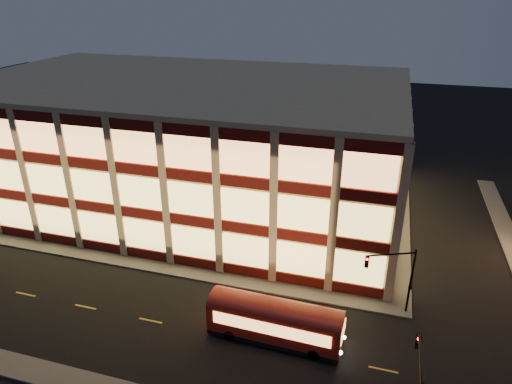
% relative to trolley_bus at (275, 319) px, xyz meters
% --- Properties ---
extents(ground, '(200.00, 200.00, 0.00)m').
position_rel_trolley_bus_xyz_m(ground, '(-13.99, 5.19, -1.87)').
color(ground, black).
rests_on(ground, ground).
extents(sidewalk_office_south, '(54.00, 2.00, 0.15)m').
position_rel_trolley_bus_xyz_m(sidewalk_office_south, '(-16.99, 6.19, -1.80)').
color(sidewalk_office_south, '#514F4C').
rests_on(sidewalk_office_south, ground).
extents(sidewalk_office_east, '(2.00, 30.00, 0.15)m').
position_rel_trolley_bus_xyz_m(sidewalk_office_east, '(9.01, 22.19, -1.80)').
color(sidewalk_office_east, '#514F4C').
rests_on(sidewalk_office_east, ground).
extents(sidewalk_tower_west, '(2.00, 30.00, 0.15)m').
position_rel_trolley_bus_xyz_m(sidewalk_tower_west, '(20.01, 22.19, -1.80)').
color(sidewalk_tower_west, '#514F4C').
rests_on(sidewalk_tower_west, ground).
extents(sidewalk_near, '(100.00, 2.00, 0.15)m').
position_rel_trolley_bus_xyz_m(sidewalk_near, '(-13.99, -7.81, -1.80)').
color(sidewalk_near, '#514F4C').
rests_on(sidewalk_near, ground).
extents(office_building, '(50.45, 30.45, 14.50)m').
position_rel_trolley_bus_xyz_m(office_building, '(-16.90, 22.11, 5.38)').
color(office_building, tan).
rests_on(office_building, ground).
extents(traffic_signal_far, '(3.79, 1.87, 6.00)m').
position_rel_trolley_bus_xyz_m(traffic_signal_far, '(8.22, 5.43, 2.24)').
color(traffic_signal_far, black).
rests_on(traffic_signal_far, ground).
extents(trolley_bus, '(10.05, 2.89, 3.38)m').
position_rel_trolley_bus_xyz_m(trolley_bus, '(0.00, 0.00, 0.00)').
color(trolley_bus, '#941108').
rests_on(trolley_bus, ground).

